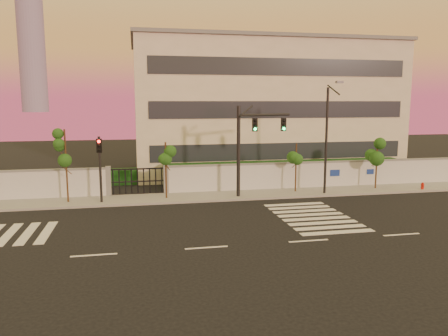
# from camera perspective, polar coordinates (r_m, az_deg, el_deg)

# --- Properties ---
(ground) EXTENTS (120.00, 120.00, 0.00)m
(ground) POSITION_cam_1_polar(r_m,az_deg,el_deg) (20.45, -2.31, -10.37)
(ground) COLOR black
(ground) RESTS_ON ground
(sidewalk) EXTENTS (60.00, 3.00, 0.15)m
(sidewalk) POSITION_cam_1_polar(r_m,az_deg,el_deg) (30.47, -5.48, -3.86)
(sidewalk) COLOR gray
(sidewalk) RESTS_ON ground
(perimeter_wall) EXTENTS (60.00, 0.36, 2.20)m
(perimeter_wall) POSITION_cam_1_polar(r_m,az_deg,el_deg) (31.75, -5.60, -1.52)
(perimeter_wall) COLOR silver
(perimeter_wall) RESTS_ON ground
(hedge_row) EXTENTS (41.00, 4.25, 1.80)m
(hedge_row) POSITION_cam_1_polar(r_m,az_deg,el_deg) (34.59, -4.32, -1.08)
(hedge_row) COLOR #0F3311
(hedge_row) RESTS_ON ground
(institutional_building) EXTENTS (24.40, 12.40, 12.25)m
(institutional_building) POSITION_cam_1_polar(r_m,az_deg,el_deg) (42.81, 4.91, 7.97)
(institutional_building) COLOR beige
(institutional_building) RESTS_ON ground
(distant_skyscraper) EXTENTS (16.00, 16.00, 118.00)m
(distant_skyscraper) POSITION_cam_1_polar(r_m,az_deg,el_deg) (310.40, -24.08, 18.23)
(distant_skyscraper) COLOR slate
(distant_skyscraper) RESTS_ON ground
(road_markings) EXTENTS (57.00, 7.62, 0.02)m
(road_markings) POSITION_cam_1_polar(r_m,az_deg,el_deg) (23.84, -7.56, -7.62)
(road_markings) COLOR silver
(road_markings) RESTS_ON ground
(street_tree_c) EXTENTS (1.38, 1.10, 4.92)m
(street_tree_c) POSITION_cam_1_polar(r_m,az_deg,el_deg) (29.99, -19.97, 2.31)
(street_tree_c) COLOR #382314
(street_tree_c) RESTS_ON ground
(street_tree_d) EXTENTS (1.42, 1.13, 3.98)m
(street_tree_d) POSITION_cam_1_polar(r_m,az_deg,el_deg) (29.71, -7.59, 1.37)
(street_tree_d) COLOR #382314
(street_tree_d) RESTS_ON ground
(street_tree_e) EXTENTS (1.31, 1.05, 3.67)m
(street_tree_e) POSITION_cam_1_polar(r_m,az_deg,el_deg) (32.09, 9.43, 1.46)
(street_tree_e) COLOR #382314
(street_tree_e) RESTS_ON ground
(street_tree_f) EXTENTS (1.42, 1.13, 3.91)m
(street_tree_f) POSITION_cam_1_polar(r_m,az_deg,el_deg) (34.76, 19.39, 1.93)
(street_tree_f) COLOR #382314
(street_tree_f) RESTS_ON ground
(traffic_signal_main) EXTENTS (3.96, 1.38, 6.38)m
(traffic_signal_main) POSITION_cam_1_polar(r_m,az_deg,el_deg) (30.06, 3.41, 3.63)
(traffic_signal_main) COLOR black
(traffic_signal_main) RESTS_ON ground
(traffic_signal_secondary) EXTENTS (0.35, 0.34, 4.45)m
(traffic_signal_secondary) POSITION_cam_1_polar(r_m,az_deg,el_deg) (29.31, -15.90, 0.81)
(traffic_signal_secondary) COLOR black
(traffic_signal_secondary) RESTS_ON ground
(streetlight_east) EXTENTS (0.48, 1.93, 8.00)m
(streetlight_east) POSITION_cam_1_polar(r_m,az_deg,el_deg) (31.54, 13.36, 4.18)
(streetlight_east) COLOR black
(streetlight_east) RESTS_ON ground
(fire_hydrant) EXTENTS (0.26, 0.25, 0.67)m
(fire_hydrant) POSITION_cam_1_polar(r_m,az_deg,el_deg) (36.00, 24.49, -2.24)
(fire_hydrant) COLOR red
(fire_hydrant) RESTS_ON ground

